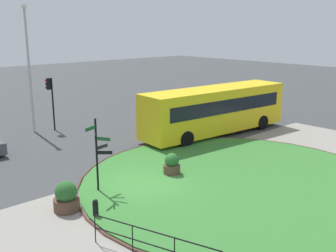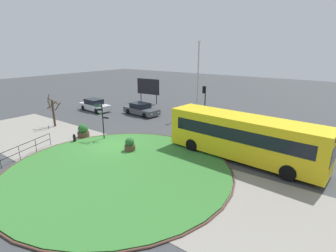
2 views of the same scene
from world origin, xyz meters
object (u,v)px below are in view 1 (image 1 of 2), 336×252
at_px(signpost_directional, 98,150).
at_px(lamppost_tall, 29,66).
at_px(traffic_light_near, 50,92).
at_px(bus_yellow, 215,109).
at_px(planter_near_signpost, 172,165).
at_px(bollard_foreground, 96,208).
at_px(planter_kerbside, 66,198).

bearing_deg(signpost_directional, lamppost_tall, 78.62).
height_order(signpost_directional, traffic_light_near, traffic_light_near).
bearing_deg(traffic_light_near, lamppost_tall, -7.83).
xyz_separation_m(signpost_directional, bus_yellow, (11.13, 3.14, -0.26)).
xyz_separation_m(traffic_light_near, planter_near_signpost, (0.22, -11.99, -2.16)).
bearing_deg(bus_yellow, traffic_light_near, 137.08).
bearing_deg(signpost_directional, bollard_foreground, -126.15).
height_order(bollard_foreground, traffic_light_near, traffic_light_near).
bearing_deg(planter_near_signpost, traffic_light_near, 91.06).
height_order(bollard_foreground, bus_yellow, bus_yellow).
bearing_deg(traffic_light_near, signpost_directional, 86.77).
height_order(signpost_directional, bollard_foreground, signpost_directional).
distance_m(lamppost_tall, planter_kerbside, 13.80).
xyz_separation_m(traffic_light_near, lamppost_tall, (-1.13, 0.45, 1.82)).
distance_m(bus_yellow, planter_kerbside, 13.64).
bearing_deg(signpost_directional, traffic_light_near, 72.84).
height_order(traffic_light_near, planter_near_signpost, traffic_light_near).
bearing_deg(planter_kerbside, planter_near_signpost, 0.63).
relative_size(planter_near_signpost, planter_kerbside, 0.91).
height_order(traffic_light_near, planter_kerbside, traffic_light_near).
xyz_separation_m(bollard_foreground, traffic_light_near, (4.92, 13.32, 2.29)).
xyz_separation_m(signpost_directional, traffic_light_near, (3.52, 11.40, 0.74)).
height_order(bollard_foreground, planter_kerbside, planter_kerbside).
xyz_separation_m(bollard_foreground, planter_near_signpost, (5.14, 1.33, 0.12)).
xyz_separation_m(signpost_directional, lamppost_tall, (2.38, 11.85, 2.55)).
bearing_deg(lamppost_tall, bus_yellow, -44.87).
relative_size(traffic_light_near, planter_kerbside, 2.98).
height_order(bus_yellow, planter_kerbside, bus_yellow).
bearing_deg(planter_kerbside, signpost_directional, 18.82).
distance_m(traffic_light_near, planter_kerbside, 13.39).
distance_m(traffic_light_near, lamppost_tall, 2.19).
relative_size(bus_yellow, lamppost_tall, 1.32).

